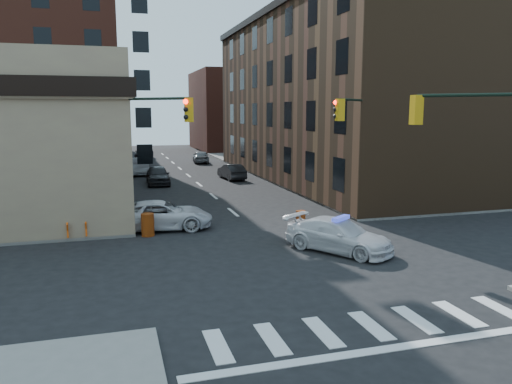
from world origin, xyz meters
TOP-DOWN VIEW (x-y plane):
  - ground at (0.00, 0.00)m, footprint 140.00×140.00m
  - sidewalk_ne at (23.00, 32.75)m, footprint 34.00×54.50m
  - commercial_row_ne at (13.00, 22.50)m, footprint 14.00×34.00m
  - filler_nw at (-16.00, 62.00)m, footprint 20.00×18.00m
  - filler_ne at (14.00, 58.00)m, footprint 16.00×16.00m
  - signal_pole_nw at (-5.85, 5.34)m, footprint 3.58×3.67m
  - signal_pole_ne at (5.84, 5.35)m, footprint 3.67×3.58m
  - tree_ne_near at (7.50, 26.00)m, footprint 3.00×3.00m
  - tree_ne_far at (7.50, 34.00)m, footprint 3.00×3.00m
  - police_car at (2.46, 0.49)m, footprint 4.43×5.16m
  - pickup at (-4.61, 6.87)m, footprint 5.58×3.06m
  - parked_car_wnear at (-3.29, 22.95)m, footprint 1.96×4.60m
  - parked_car_wfar at (-4.32, 30.08)m, footprint 1.88×4.80m
  - parked_car_wdeep at (-2.92, 45.30)m, footprint 2.77×5.59m
  - parked_car_enear at (3.34, 24.24)m, footprint 1.85×4.29m
  - parked_car_efar at (3.17, 38.98)m, footprint 2.13×4.44m
  - pedestrian_a at (-9.43, 6.31)m, footprint 0.75×0.71m
  - pedestrian_b at (-10.17, 6.00)m, footprint 1.07×0.90m
  - barrel_road at (2.51, 5.19)m, footprint 0.66×0.66m
  - barrel_bank at (-5.39, 5.60)m, footprint 0.66×0.66m
  - barricade_nw_a at (-8.70, 5.70)m, footprint 1.14×0.64m
  - barricade_nw_b at (-8.56, 8.00)m, footprint 1.32×0.76m

SIDE VIEW (x-z plane):
  - ground at x=0.00m, z-range 0.00..0.00m
  - sidewalk_ne at x=23.00m, z-range 0.00..0.15m
  - barrel_road at x=2.51m, z-range 0.00..0.89m
  - barricade_nw_a at x=-8.70m, z-range 0.15..0.97m
  - barrel_bank at x=-5.39m, z-range 0.00..1.13m
  - barricade_nw_b at x=-8.56m, z-range 0.15..1.10m
  - parked_car_enear at x=3.34m, z-range 0.00..1.37m
  - police_car at x=2.46m, z-range 0.00..1.42m
  - parked_car_efar at x=3.17m, z-range 0.00..1.46m
  - pickup at x=-4.61m, z-range 0.00..1.48m
  - parked_car_wnear at x=-3.29m, z-range 0.00..1.55m
  - parked_car_wfar at x=-4.32m, z-range 0.00..1.56m
  - parked_car_wdeep at x=-2.92m, z-range 0.00..1.56m
  - pedestrian_a at x=-9.43m, z-range 0.15..1.88m
  - pedestrian_b at x=-10.17m, z-range 0.15..2.11m
  - tree_ne_near at x=7.50m, z-range 1.06..5.91m
  - tree_ne_far at x=7.50m, z-range 1.06..5.91m
  - signal_pole_nw at x=-5.85m, z-range 0.34..8.34m
  - signal_pole_ne at x=5.84m, z-range 0.34..8.34m
  - filler_ne at x=14.00m, z-range 0.00..12.00m
  - commercial_row_ne at x=13.00m, z-range 0.00..14.00m
  - filler_nw at x=-16.00m, z-range 0.00..16.00m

